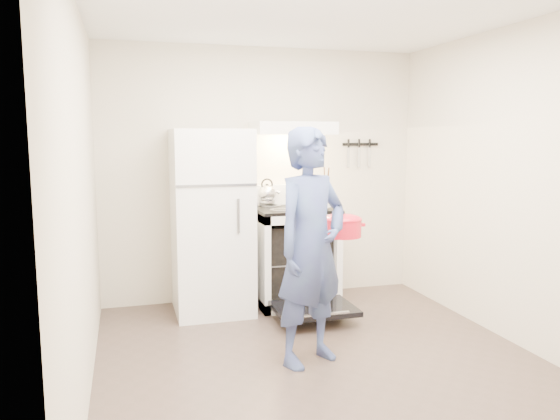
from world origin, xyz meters
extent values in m
plane|color=#4B3C34|center=(0.00, 0.00, 0.00)|extent=(3.60, 3.60, 0.00)
cube|color=beige|center=(0.00, 1.80, 1.25)|extent=(3.20, 0.02, 2.50)
cube|color=white|center=(-0.58, 1.45, 0.85)|extent=(0.70, 0.70, 1.70)
cube|color=white|center=(0.23, 1.48, 0.46)|extent=(0.76, 0.65, 0.92)
cube|color=black|center=(0.23, 1.48, 0.94)|extent=(0.76, 0.65, 0.03)
cube|color=white|center=(0.23, 1.76, 1.05)|extent=(0.76, 0.07, 0.20)
cube|color=black|center=(0.23, 0.88, 0.12)|extent=(0.70, 0.54, 0.04)
cube|color=slate|center=(0.23, 1.48, 0.44)|extent=(0.60, 0.52, 0.01)
cube|color=white|center=(0.23, 1.55, 1.71)|extent=(0.76, 0.50, 0.12)
cube|color=black|center=(1.05, 1.79, 1.55)|extent=(0.40, 0.02, 0.03)
cylinder|color=#947753|center=(0.28, 1.48, 0.45)|extent=(0.35, 0.35, 0.02)
cylinder|color=silver|center=(0.46, 1.22, 1.05)|extent=(0.09, 0.09, 0.13)
imported|color=navy|center=(-0.08, 0.10, 0.85)|extent=(0.74, 0.63, 1.70)
camera|label=1|loc=(-1.34, -3.51, 1.65)|focal=35.00mm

